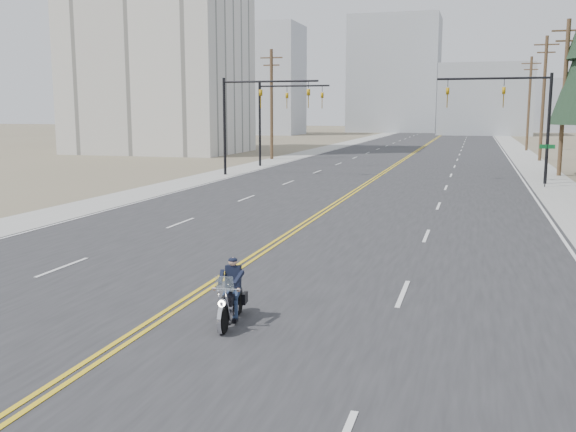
% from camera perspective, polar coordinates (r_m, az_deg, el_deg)
% --- Properties ---
extents(ground_plane, '(400.00, 400.00, 0.00)m').
position_cam_1_polar(ground_plane, '(14.35, -12.26, -9.56)').
color(ground_plane, '#776D56').
rests_on(ground_plane, ground).
extents(road, '(20.00, 200.00, 0.01)m').
position_cam_1_polar(road, '(82.29, 11.67, 5.86)').
color(road, '#303033').
rests_on(road, ground).
extents(sidewalk_left, '(3.00, 200.00, 0.01)m').
position_cam_1_polar(sidewalk_left, '(84.00, 3.79, 6.09)').
color(sidewalk_left, '#A5A5A0').
rests_on(sidewalk_left, ground).
extents(sidewalk_right, '(3.00, 200.00, 0.01)m').
position_cam_1_polar(sidewalk_right, '(82.18, 19.72, 5.51)').
color(sidewalk_right, '#A5A5A0').
rests_on(sidewalk_right, ground).
extents(traffic_mast_left, '(7.10, 0.26, 7.00)m').
position_cam_1_polar(traffic_mast_left, '(46.58, -3.35, 9.66)').
color(traffic_mast_left, black).
rests_on(traffic_mast_left, ground).
extents(traffic_mast_right, '(7.10, 0.26, 7.00)m').
position_cam_1_polar(traffic_mast_right, '(43.97, 19.59, 9.18)').
color(traffic_mast_right, black).
rests_on(traffic_mast_right, ground).
extents(traffic_mast_far, '(6.10, 0.26, 7.00)m').
position_cam_1_polar(traffic_mast_far, '(54.29, -0.82, 9.55)').
color(traffic_mast_far, black).
rests_on(traffic_mast_far, ground).
extents(street_sign, '(0.90, 0.06, 2.62)m').
position_cam_1_polar(street_sign, '(42.20, 21.99, 4.80)').
color(street_sign, black).
rests_on(street_sign, ground).
extents(utility_pole_c, '(2.20, 0.30, 11.00)m').
position_cam_1_polar(utility_pole_c, '(50.26, 23.33, 9.81)').
color(utility_pole_c, brown).
rests_on(utility_pole_c, ground).
extents(utility_pole_d, '(2.20, 0.30, 11.50)m').
position_cam_1_polar(utility_pole_d, '(65.18, 21.76, 9.82)').
color(utility_pole_d, brown).
rests_on(utility_pole_d, ground).
extents(utility_pole_e, '(2.20, 0.30, 11.00)m').
position_cam_1_polar(utility_pole_e, '(82.12, 20.64, 9.46)').
color(utility_pole_e, brown).
rests_on(utility_pole_e, ground).
extents(utility_pole_left, '(2.20, 0.30, 10.50)m').
position_cam_1_polar(utility_pole_left, '(62.88, -1.47, 10.05)').
color(utility_pole_left, brown).
rests_on(utility_pole_left, ground).
extents(apartment_block, '(18.00, 14.00, 30.00)m').
position_cam_1_polar(apartment_block, '(76.04, -11.51, 16.93)').
color(apartment_block, silver).
rests_on(apartment_block, ground).
extents(haze_bldg_a, '(14.00, 12.00, 22.00)m').
position_cam_1_polar(haze_bldg_a, '(133.70, -1.96, 11.98)').
color(haze_bldg_a, '#B7BCC6').
rests_on(haze_bldg_a, ground).
extents(haze_bldg_b, '(18.00, 14.00, 14.00)m').
position_cam_1_polar(haze_bldg_b, '(136.93, 17.07, 9.85)').
color(haze_bldg_b, '#ADB2B7').
rests_on(haze_bldg_b, ground).
extents(haze_bldg_d, '(20.00, 15.00, 26.00)m').
position_cam_1_polar(haze_bldg_d, '(153.27, 9.45, 12.26)').
color(haze_bldg_d, '#ADB2B7').
rests_on(haze_bldg_d, ground).
extents(haze_bldg_e, '(14.00, 14.00, 12.00)m').
position_cam_1_polar(haze_bldg_e, '(162.95, 23.01, 9.01)').
color(haze_bldg_e, '#B7BCC6').
rests_on(haze_bldg_e, ground).
extents(haze_bldg_f, '(12.00, 12.00, 16.00)m').
position_cam_1_polar(haze_bldg_f, '(152.81, -5.61, 10.47)').
color(haze_bldg_f, '#ADB2B7').
rests_on(haze_bldg_f, ground).
extents(motorcyclist, '(1.00, 1.91, 1.43)m').
position_cam_1_polar(motorcyclist, '(14.05, -5.14, -6.75)').
color(motorcyclist, black).
rests_on(motorcyclist, ground).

